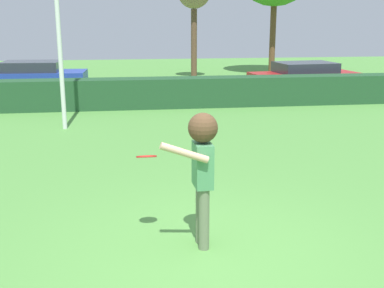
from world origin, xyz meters
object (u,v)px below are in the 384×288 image
parked_car_blue (32,75)px  frisbee (146,157)px  person (202,160)px  parked_car_red (305,77)px

parked_car_blue → frisbee: bearing=-74.6°
person → parked_car_blue: (-4.58, 14.44, -0.51)m
frisbee → parked_car_red: size_ratio=0.06×
parked_car_blue → parked_car_red: (10.64, -1.94, 0.00)m
frisbee → person: bearing=-24.4°
person → parked_car_blue: bearing=107.6°
person → parked_car_red: size_ratio=0.41×
parked_car_blue → person: bearing=-72.4°
frisbee → parked_car_blue: 14.65m
person → parked_car_red: 13.89m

